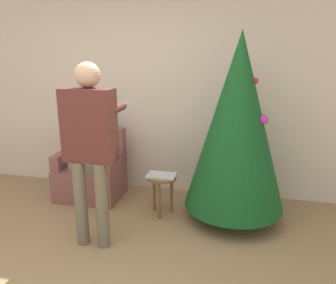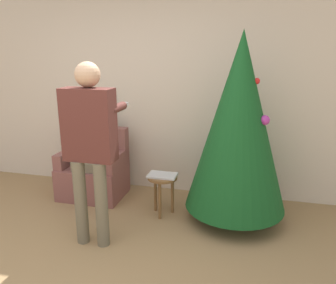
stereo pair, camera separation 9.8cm
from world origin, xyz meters
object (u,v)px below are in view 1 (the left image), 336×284
(armchair, at_px, (92,173))
(side_stool, at_px, (161,184))
(person_seated, at_px, (89,147))
(christmas_tree, at_px, (237,123))
(person_standing, at_px, (90,138))

(armchair, relative_size, side_stool, 1.87)
(armchair, distance_m, person_seated, 0.35)
(person_seated, bearing_deg, christmas_tree, -6.59)
(christmas_tree, xyz_separation_m, person_seated, (-1.80, 0.21, -0.43))
(armchair, bearing_deg, person_standing, -63.54)
(person_standing, height_order, side_stool, person_standing)
(christmas_tree, distance_m, person_seated, 1.87)
(armchair, bearing_deg, side_stool, -16.92)
(christmas_tree, height_order, person_seated, christmas_tree)
(christmas_tree, distance_m, side_stool, 1.09)
(armchair, height_order, person_seated, person_seated)
(christmas_tree, distance_m, person_standing, 1.52)
(person_seated, bearing_deg, side_stool, -15.85)
(christmas_tree, bearing_deg, side_stool, -174.64)
(person_seated, bearing_deg, person_standing, -63.07)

